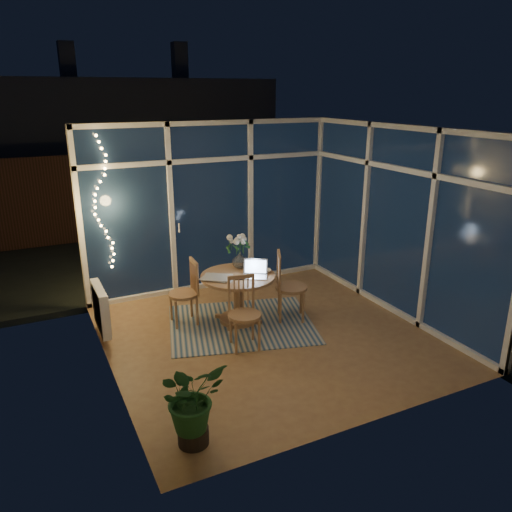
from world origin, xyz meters
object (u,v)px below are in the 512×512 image
(chair_right, at_px, (291,286))
(potted_plant, at_px, (192,407))
(chair_front, at_px, (245,314))
(dining_table, at_px, (238,299))
(flower_vase, at_px, (240,260))
(chair_left, at_px, (183,292))
(laptop, at_px, (255,269))

(chair_right, relative_size, potted_plant, 1.29)
(chair_right, xyz_separation_m, chair_front, (-0.91, -0.46, -0.04))
(dining_table, bearing_deg, chair_right, -18.99)
(chair_front, distance_m, flower_vase, 1.08)
(chair_left, bearing_deg, dining_table, 71.22)
(chair_left, xyz_separation_m, potted_plant, (-0.70, -2.37, -0.07))
(chair_left, distance_m, laptop, 1.02)
(chair_left, bearing_deg, chair_right, 72.57)
(dining_table, xyz_separation_m, flower_vase, (0.15, 0.26, 0.45))
(chair_front, xyz_separation_m, flower_vase, (0.37, 0.96, 0.33))
(dining_table, xyz_separation_m, chair_right, (0.69, -0.24, 0.15))
(potted_plant, bearing_deg, chair_left, 73.61)
(laptop, bearing_deg, flower_vase, 123.61)
(chair_right, height_order, flower_vase, chair_right)
(chair_left, xyz_separation_m, laptop, (0.85, -0.44, 0.34))
(dining_table, height_order, laptop, laptop)
(dining_table, bearing_deg, chair_left, 158.30)
(flower_vase, bearing_deg, chair_left, 179.56)
(flower_vase, bearing_deg, chair_right, -42.88)
(chair_left, xyz_separation_m, chair_front, (0.46, -0.97, 0.00))
(chair_right, relative_size, chair_front, 1.08)
(chair_right, xyz_separation_m, laptop, (-0.52, 0.07, 0.31))
(dining_table, relative_size, potted_plant, 1.31)
(laptop, relative_size, flower_vase, 1.53)
(dining_table, height_order, flower_vase, flower_vase)
(chair_front, bearing_deg, dining_table, 82.58)
(potted_plant, bearing_deg, laptop, 51.24)
(chair_front, relative_size, laptop, 2.83)
(chair_right, bearing_deg, dining_table, 96.59)
(laptop, height_order, potted_plant, laptop)
(dining_table, height_order, chair_left, chair_left)
(chair_front, bearing_deg, potted_plant, -119.14)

